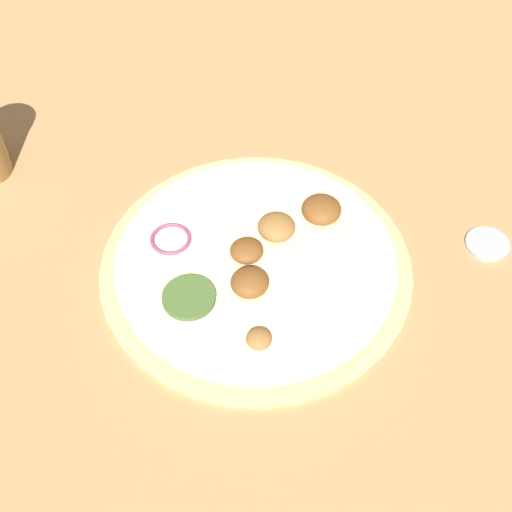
% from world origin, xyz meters
% --- Properties ---
extents(ground_plane, '(3.00, 3.00, 0.00)m').
position_xyz_m(ground_plane, '(0.00, 0.00, 0.00)').
color(ground_plane, tan).
extents(pizza, '(0.29, 0.29, 0.03)m').
position_xyz_m(pizza, '(-0.00, -0.00, 0.01)').
color(pizza, '#D6B77A').
rests_on(pizza, ground_plane).
extents(loose_cap, '(0.04, 0.04, 0.01)m').
position_xyz_m(loose_cap, '(-0.17, -0.13, 0.00)').
color(loose_cap, '#B2B2B7').
rests_on(loose_cap, ground_plane).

